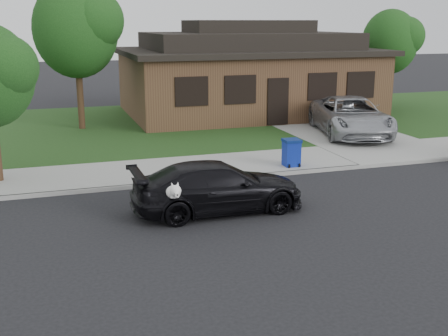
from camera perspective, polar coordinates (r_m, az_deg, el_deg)
name	(u,v)px	position (r m, az deg, el deg)	size (l,w,h in m)	color
ground	(302,213)	(14.43, 7.96, -4.58)	(120.00, 120.00, 0.00)	black
sidewalk	(238,165)	(18.84, 1.39, 0.34)	(60.00, 3.00, 0.12)	gray
curb	(253,176)	(17.48, 3.01, -0.82)	(60.00, 0.12, 0.12)	gray
lawn	(181,124)	(26.35, -4.37, 4.46)	(60.00, 13.00, 0.13)	#193814
driveway	(327,128)	(25.70, 10.41, 4.01)	(4.50, 13.00, 0.14)	gray
sedan	(217,187)	(14.27, -0.67, -1.94)	(4.45, 2.21, 1.28)	black
minivan	(351,116)	(24.00, 12.75, 5.18)	(2.56, 5.54, 1.54)	#A5A7AC
recycling_bin	(291,152)	(18.48, 6.86, 1.59)	(0.55, 0.58, 0.89)	navy
house	(247,74)	(29.13, 2.38, 9.57)	(12.60, 8.60, 4.65)	#422B1C
tree_0	(80,27)	(25.16, -14.42, 13.68)	(3.78, 3.60, 6.34)	#332114
tree_1	(393,41)	(32.25, 16.83, 12.28)	(3.15, 3.00, 5.25)	#332114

